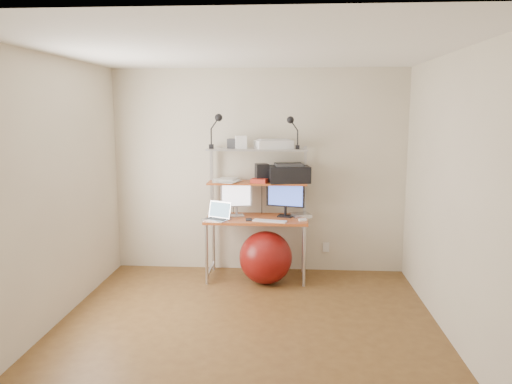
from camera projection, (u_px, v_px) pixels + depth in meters
room at (246, 196)px, 4.40m from camera, size 3.60×3.60×3.60m
computer_desk at (257, 199)px, 5.92m from camera, size 1.20×0.60×1.57m
wall_outlet at (326, 247)px, 6.25m from camera, size 0.08×0.01×0.12m
monitor_silver at (237, 198)px, 5.97m from camera, size 0.37×0.17×0.42m
monitor_black at (285, 197)px, 5.93m from camera, size 0.46×0.18×0.47m
laptop at (218, 216)px, 5.80m from camera, size 0.37×0.34×0.26m
keyboard at (270, 221)px, 5.70m from camera, size 0.40×0.20×0.01m
mouse at (303, 220)px, 5.72m from camera, size 0.10×0.08×0.02m
mac_mini at (301, 215)px, 5.94m from camera, size 0.27×0.27×0.04m
phone at (249, 220)px, 5.77m from camera, size 0.09×0.14×0.01m
printer at (289, 173)px, 5.91m from camera, size 0.52×0.40×0.22m
nas_cube at (262, 173)px, 5.94m from camera, size 0.18×0.18×0.22m
red_box at (259, 181)px, 5.86m from camera, size 0.21×0.16×0.05m
scanner at (274, 144)px, 5.90m from camera, size 0.48×0.39×0.11m
box_white at (241, 142)px, 5.85m from camera, size 0.15×0.13×0.15m
box_grey at (233, 143)px, 5.94m from camera, size 0.13×0.13×0.11m
clip_lamp_left at (217, 123)px, 5.81m from camera, size 0.16×0.09×0.41m
clip_lamp_right at (292, 125)px, 5.73m from camera, size 0.15×0.08×0.38m
exercise_ball at (266, 257)px, 5.79m from camera, size 0.61×0.61×0.61m
paper_stack at (226, 180)px, 5.99m from camera, size 0.38×0.43×0.03m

